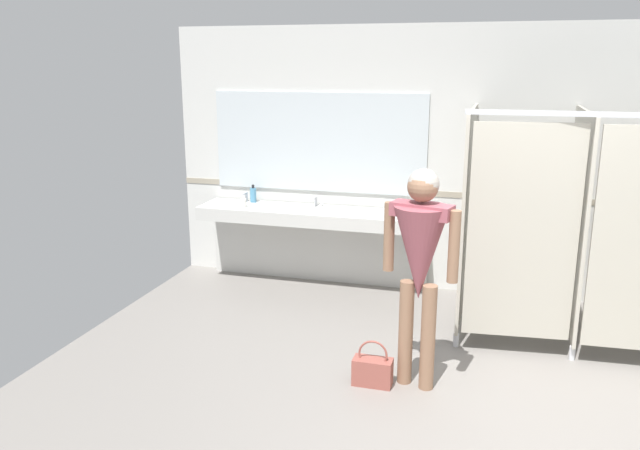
{
  "coord_description": "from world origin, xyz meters",
  "views": [
    {
      "loc": [
        -0.28,
        -3.85,
        2.4
      ],
      "look_at": [
        -1.51,
        0.45,
        1.24
      ],
      "focal_mm": 35.65,
      "sensor_mm": 36.0,
      "label": 1
    }
  ],
  "objects": [
    {
      "name": "paper_cup",
      "position": [
        -2.92,
        2.36,
        0.91
      ],
      "size": [
        0.07,
        0.07,
        0.09
      ],
      "primitive_type": "cylinder",
      "color": "white",
      "rests_on": "vanity_counter"
    },
    {
      "name": "wall_back",
      "position": [
        0.0,
        2.83,
        1.39
      ],
      "size": [
        7.61,
        0.12,
        2.77
      ],
      "primitive_type": "cube",
      "color": "silver",
      "rests_on": "ground_plane"
    },
    {
      "name": "person_standing",
      "position": [
        -0.79,
        0.58,
        1.06
      ],
      "size": [
        0.56,
        0.5,
        1.67
      ],
      "color": "#8C664C",
      "rests_on": "ground_plane"
    },
    {
      "name": "ground_plane",
      "position": [
        0.0,
        0.0,
        -0.05
      ],
      "size": [
        7.61,
        6.15,
        0.1
      ],
      "primitive_type": "cube",
      "color": "gray"
    },
    {
      "name": "soap_dispenser",
      "position": [
        -2.92,
        2.65,
        0.95
      ],
      "size": [
        0.07,
        0.07,
        0.2
      ],
      "color": "teal",
      "rests_on": "vanity_counter"
    },
    {
      "name": "bathroom_stalls",
      "position": [
        0.4,
        1.83,
        1.06
      ],
      "size": [
        1.95,
        1.49,
        2.04
      ],
      "color": "#B2AD9E",
      "rests_on": "ground_plane"
    },
    {
      "name": "vanity_counter",
      "position": [
        -2.19,
        2.57,
        0.63
      ],
      "size": [
        2.46,
        0.54,
        0.98
      ],
      "color": "silver",
      "rests_on": "ground_plane"
    },
    {
      "name": "wall_back_tile_band",
      "position": [
        0.0,
        2.77,
        1.05
      ],
      "size": [
        7.61,
        0.01,
        0.06
      ],
      "primitive_type": "cube",
      "color": "#9E937F",
      "rests_on": "wall_back"
    },
    {
      "name": "mirror_panel",
      "position": [
        -2.19,
        2.76,
        1.55
      ],
      "size": [
        2.36,
        0.02,
        1.07
      ],
      "primitive_type": "cube",
      "color": "silver",
      "rests_on": "wall_back"
    },
    {
      "name": "handbag",
      "position": [
        -1.11,
        0.49,
        0.12
      ],
      "size": [
        0.3,
        0.15,
        0.36
      ],
      "color": "#934C42",
      "rests_on": "ground_plane"
    }
  ]
}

